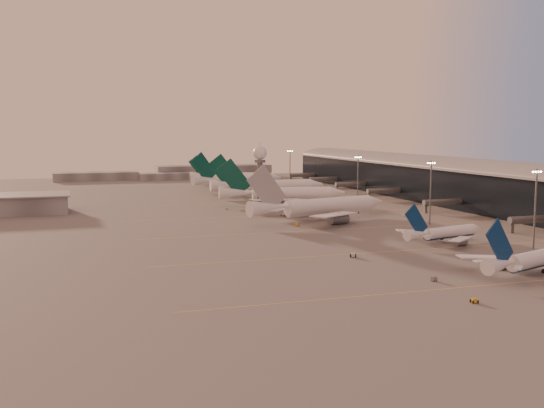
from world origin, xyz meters
name	(u,v)px	position (x,y,z in m)	size (l,w,h in m)	color
ground	(365,261)	(0.00, 0.00, 0.00)	(700.00, 700.00, 0.00)	#605D5D
taxiway_markings	(371,227)	(30.00, 56.00, 0.01)	(180.00, 185.25, 0.02)	#DEC94E
terminal	(463,183)	(107.88, 110.09, 10.52)	(57.00, 362.00, 23.04)	black
radar_tower	(260,165)	(5.00, 120.00, 20.95)	(6.40, 6.40, 31.10)	#56595E
mast_a	(535,205)	(58.00, 0.00, 13.74)	(3.60, 0.56, 25.00)	#56595E
mast_b	(431,190)	(55.00, 55.00, 13.74)	(3.60, 0.56, 25.00)	#56595E
mast_c	(358,179)	(50.00, 110.00, 13.74)	(3.60, 0.56, 25.00)	#56595E
mast_d	(290,168)	(48.00, 200.00, 13.74)	(3.60, 0.56, 25.00)	#56595E
distant_horizon	(180,173)	(2.62, 325.14, 3.89)	(165.00, 37.50, 9.00)	slate
narrowbody_near	(533,262)	(33.32, -29.14, 3.25)	(39.45, 30.93, 16.04)	white
narrowbody_mid	(445,234)	(37.89, 17.92, 2.80)	(34.81, 27.44, 13.83)	white
widebody_white	(321,210)	(18.73, 79.26, 4.12)	(66.43, 52.63, 23.76)	white
greentail_a	(283,197)	(20.92, 132.86, 4.11)	(63.77, 51.14, 23.27)	white
greentail_b	(268,189)	(26.60, 175.50, 4.23)	(66.02, 53.20, 23.97)	white
greentail_c	(239,182)	(22.24, 222.71, 4.19)	(63.54, 50.60, 23.70)	white
greentail_d	(228,178)	(26.18, 267.39, 3.42)	(51.69, 41.12, 19.35)	white
gsv_truck_a	(435,276)	(5.61, -27.54, 1.20)	(6.11, 3.18, 2.35)	slate
gsv_tug_near	(474,301)	(2.69, -47.50, 0.47)	(2.27, 3.41, 0.92)	gold
gsv_tug_mid	(353,255)	(-1.09, 5.41, 0.59)	(4.62, 3.74, 1.15)	silver
gsv_truck_b	(415,226)	(44.25, 47.60, 0.98)	(4.97, 2.51, 1.92)	silver
gsv_truck_c	(298,223)	(4.26, 66.86, 1.24)	(5.53, 5.99, 2.43)	gold
gsv_catering_b	(404,212)	(57.34, 78.96, 1.79)	(4.65, 2.70, 3.58)	silver
gsv_tug_far	(283,215)	(7.92, 94.98, 0.53)	(4.07, 4.08, 1.03)	silver
gsv_truck_d	(227,207)	(-9.68, 125.35, 1.02)	(2.90, 5.24, 2.00)	silver
gsv_tug_hangar	(289,197)	(35.08, 164.23, 0.55)	(3.89, 2.49, 1.07)	gold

